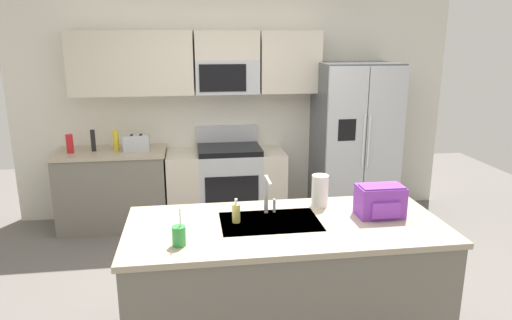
{
  "coord_description": "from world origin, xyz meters",
  "views": [
    {
      "loc": [
        -0.56,
        -3.42,
        2.13
      ],
      "look_at": [
        0.02,
        0.6,
        1.05
      ],
      "focal_mm": 32.55,
      "sensor_mm": 36.0,
      "label": 1
    }
  ],
  "objects_px": {
    "bottle_red": "(70,144)",
    "range_oven": "(226,184)",
    "paper_towel_roll": "(320,191)",
    "toaster": "(137,143)",
    "backpack": "(380,200)",
    "drink_cup_green": "(179,236)",
    "refrigerator": "(354,142)",
    "bottle_yellow": "(116,140)",
    "pepper_mill": "(93,141)",
    "sink_faucet": "(268,192)",
    "soap_dispenser": "(236,213)"
  },
  "relations": [
    {
      "from": "toaster",
      "to": "pepper_mill",
      "type": "relative_size",
      "value": 1.16
    },
    {
      "from": "bottle_red",
      "to": "backpack",
      "type": "xyz_separation_m",
      "value": [
        2.62,
        -2.26,
        0.01
      ]
    },
    {
      "from": "refrigerator",
      "to": "pepper_mill",
      "type": "bearing_deg",
      "value": 178.67
    },
    {
      "from": "bottle_red",
      "to": "range_oven",
      "type": "bearing_deg",
      "value": 1.55
    },
    {
      "from": "toaster",
      "to": "bottle_yellow",
      "type": "xyz_separation_m",
      "value": [
        -0.23,
        0.05,
        0.02
      ]
    },
    {
      "from": "refrigerator",
      "to": "drink_cup_green",
      "type": "relative_size",
      "value": 7.58
    },
    {
      "from": "refrigerator",
      "to": "bottle_yellow",
      "type": "relative_size",
      "value": 8.14
    },
    {
      "from": "toaster",
      "to": "bottle_red",
      "type": "distance_m",
      "value": 0.71
    },
    {
      "from": "backpack",
      "to": "drink_cup_green",
      "type": "bearing_deg",
      "value": -168.52
    },
    {
      "from": "soap_dispenser",
      "to": "paper_towel_roll",
      "type": "height_order",
      "value": "paper_towel_roll"
    },
    {
      "from": "toaster",
      "to": "drink_cup_green",
      "type": "distance_m",
      "value": 2.58
    },
    {
      "from": "pepper_mill",
      "to": "bottle_yellow",
      "type": "distance_m",
      "value": 0.24
    },
    {
      "from": "refrigerator",
      "to": "soap_dispenser",
      "type": "relative_size",
      "value": 10.88
    },
    {
      "from": "bottle_yellow",
      "to": "paper_towel_roll",
      "type": "height_order",
      "value": "paper_towel_roll"
    },
    {
      "from": "refrigerator",
      "to": "drink_cup_green",
      "type": "distance_m",
      "value": 3.22
    },
    {
      "from": "refrigerator",
      "to": "range_oven",
      "type": "bearing_deg",
      "value": 177.29
    },
    {
      "from": "soap_dispenser",
      "to": "paper_towel_roll",
      "type": "xyz_separation_m",
      "value": [
        0.65,
        0.23,
        0.05
      ]
    },
    {
      "from": "range_oven",
      "to": "bottle_yellow",
      "type": "height_order",
      "value": "bottle_yellow"
    },
    {
      "from": "range_oven",
      "to": "sink_faucet",
      "type": "bearing_deg",
      "value": -86.6
    },
    {
      "from": "refrigerator",
      "to": "bottle_yellow",
      "type": "xyz_separation_m",
      "value": [
        -2.75,
        0.07,
        0.09
      ]
    },
    {
      "from": "pepper_mill",
      "to": "soap_dispenser",
      "type": "distance_m",
      "value": 2.64
    },
    {
      "from": "range_oven",
      "to": "drink_cup_green",
      "type": "distance_m",
      "value": 2.68
    },
    {
      "from": "drink_cup_green",
      "to": "backpack",
      "type": "distance_m",
      "value": 1.43
    },
    {
      "from": "pepper_mill",
      "to": "bottle_red",
      "type": "height_order",
      "value": "pepper_mill"
    },
    {
      "from": "toaster",
      "to": "backpack",
      "type": "bearing_deg",
      "value": -49.77
    },
    {
      "from": "bottle_yellow",
      "to": "backpack",
      "type": "distance_m",
      "value": 3.14
    },
    {
      "from": "pepper_mill",
      "to": "sink_faucet",
      "type": "height_order",
      "value": "sink_faucet"
    },
    {
      "from": "range_oven",
      "to": "toaster",
      "type": "bearing_deg",
      "value": -176.98
    },
    {
      "from": "sink_faucet",
      "to": "range_oven",
      "type": "bearing_deg",
      "value": 93.4
    },
    {
      "from": "toaster",
      "to": "bottle_red",
      "type": "xyz_separation_m",
      "value": [
        -0.71,
        0.01,
        0.01
      ]
    },
    {
      "from": "refrigerator",
      "to": "paper_towel_roll",
      "type": "height_order",
      "value": "refrigerator"
    },
    {
      "from": "toaster",
      "to": "refrigerator",
      "type": "bearing_deg",
      "value": -0.44
    },
    {
      "from": "pepper_mill",
      "to": "bottle_red",
      "type": "relative_size",
      "value": 1.17
    },
    {
      "from": "pepper_mill",
      "to": "bottle_red",
      "type": "xyz_separation_m",
      "value": [
        -0.24,
        -0.04,
        -0.02
      ]
    },
    {
      "from": "bottle_red",
      "to": "drink_cup_green",
      "type": "height_order",
      "value": "drink_cup_green"
    },
    {
      "from": "range_oven",
      "to": "refrigerator",
      "type": "height_order",
      "value": "refrigerator"
    },
    {
      "from": "drink_cup_green",
      "to": "soap_dispenser",
      "type": "xyz_separation_m",
      "value": [
        0.38,
        0.32,
        0.0
      ]
    },
    {
      "from": "refrigerator",
      "to": "sink_faucet",
      "type": "height_order",
      "value": "refrigerator"
    },
    {
      "from": "bottle_yellow",
      "to": "backpack",
      "type": "bearing_deg",
      "value": -47.2
    },
    {
      "from": "bottle_yellow",
      "to": "toaster",
      "type": "bearing_deg",
      "value": -13.17
    },
    {
      "from": "bottle_yellow",
      "to": "sink_faucet",
      "type": "bearing_deg",
      "value": -57.8
    },
    {
      "from": "range_oven",
      "to": "sink_faucet",
      "type": "distance_m",
      "value": 2.24
    },
    {
      "from": "range_oven",
      "to": "soap_dispenser",
      "type": "relative_size",
      "value": 8.0
    },
    {
      "from": "pepper_mill",
      "to": "sink_faucet",
      "type": "xyz_separation_m",
      "value": [
        1.6,
        -2.15,
        0.05
      ]
    },
    {
      "from": "pepper_mill",
      "to": "sink_faucet",
      "type": "distance_m",
      "value": 2.68
    },
    {
      "from": "range_oven",
      "to": "drink_cup_green",
      "type": "relative_size",
      "value": 5.58
    },
    {
      "from": "refrigerator",
      "to": "backpack",
      "type": "relative_size",
      "value": 5.78
    },
    {
      "from": "bottle_red",
      "to": "backpack",
      "type": "height_order",
      "value": "backpack"
    },
    {
      "from": "bottle_red",
      "to": "paper_towel_roll",
      "type": "bearing_deg",
      "value": -41.56
    },
    {
      "from": "bottle_yellow",
      "to": "paper_towel_roll",
      "type": "distance_m",
      "value": 2.7
    }
  ]
}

